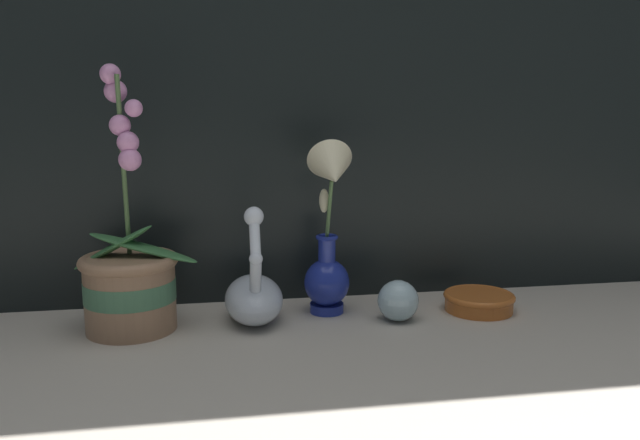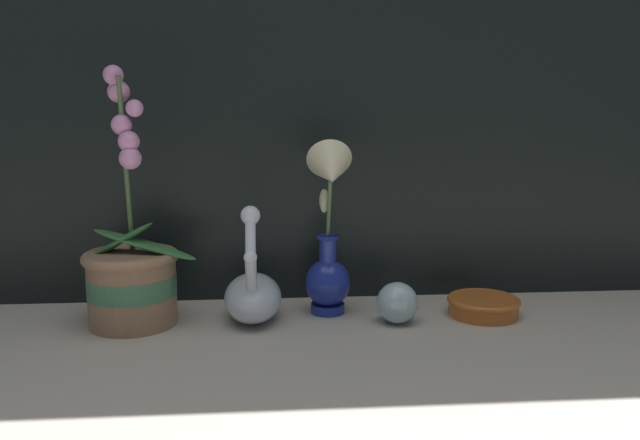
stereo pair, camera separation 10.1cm
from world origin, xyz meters
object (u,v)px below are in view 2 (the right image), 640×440
object	(u,v)px
amber_dish	(483,305)
swan_figurine	(253,293)
orchid_potted_plant	(132,274)
blue_vase	(329,242)
glass_sphere	(397,303)

from	to	relation	value
amber_dish	swan_figurine	bearing A→B (deg)	179.03
orchid_potted_plant	amber_dish	bearing A→B (deg)	-0.10
swan_figurine	amber_dish	xyz separation A→B (m)	(0.43, -0.01, -0.03)
orchid_potted_plant	blue_vase	distance (m)	0.36
swan_figurine	glass_sphere	xyz separation A→B (m)	(0.26, -0.04, -0.01)
orchid_potted_plant	amber_dish	xyz separation A→B (m)	(0.64, -0.00, -0.07)
swan_figurine	blue_vase	bearing A→B (deg)	4.47
blue_vase	glass_sphere	xyz separation A→B (m)	(0.12, -0.05, -0.10)
orchid_potted_plant	swan_figurine	size ratio (longest dim) A/B	2.07
swan_figurine	blue_vase	world-z (taller)	blue_vase
orchid_potted_plant	blue_vase	bearing A→B (deg)	2.77
swan_figurine	orchid_potted_plant	bearing A→B (deg)	-178.35
blue_vase	amber_dish	world-z (taller)	blue_vase
blue_vase	glass_sphere	world-z (taller)	blue_vase
orchid_potted_plant	amber_dish	size ratio (longest dim) A/B	3.36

